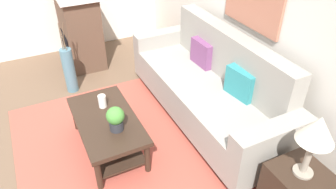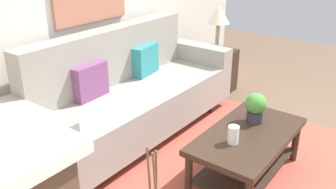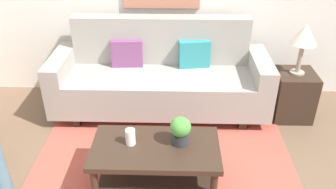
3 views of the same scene
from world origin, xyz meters
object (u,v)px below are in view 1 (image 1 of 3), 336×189
object	(u,v)px
couch	(209,87)
fireplace	(80,27)
throw_pillow_teal	(240,83)
table_lamp	(317,132)
coffee_table	(107,127)
throw_pillow_plum	(202,53)
floor_vase	(69,70)
tabletop_vase	(102,101)
potted_plant_tabletop	(116,118)

from	to	relation	value
couch	fireplace	xyz separation A→B (m)	(-2.13, -1.03, 0.15)
throw_pillow_teal	table_lamp	distance (m)	1.20
coffee_table	table_lamp	xyz separation A→B (m)	(1.52, 1.17, 0.68)
throw_pillow_plum	coffee_table	bearing A→B (deg)	-73.70
couch	throw_pillow_plum	world-z (taller)	couch
coffee_table	floor_vase	bearing A→B (deg)	-175.06
tabletop_vase	table_lamp	bearing A→B (deg)	33.46
fireplace	throw_pillow_teal	bearing A→B (deg)	24.62
throw_pillow_teal	fireplace	xyz separation A→B (m)	(-2.52, -1.15, -0.09)
fireplace	floor_vase	size ratio (longest dim) A/B	1.81
throw_pillow_plum	coffee_table	xyz separation A→B (m)	(0.41, -1.40, -0.37)
throw_pillow_teal	floor_vase	world-z (taller)	throw_pillow_teal
tabletop_vase	table_lamp	world-z (taller)	table_lamp
throw_pillow_teal	throw_pillow_plum	bearing A→B (deg)	180.00
throw_pillow_plum	floor_vase	world-z (taller)	throw_pillow_plum
throw_pillow_teal	tabletop_vase	bearing A→B (deg)	-113.21
couch	throw_pillow_teal	xyz separation A→B (m)	(0.39, 0.12, 0.25)
floor_vase	throw_pillow_plum	bearing A→B (deg)	58.05
coffee_table	couch	bearing A→B (deg)	90.79
potted_plant_tabletop	fireplace	size ratio (longest dim) A/B	0.23
floor_vase	couch	bearing A→B (deg)	46.16
coffee_table	fireplace	world-z (taller)	fireplace
throw_pillow_teal	floor_vase	size ratio (longest dim) A/B	0.56
throw_pillow_plum	potted_plant_tabletop	distance (m)	1.50
coffee_table	fireplace	size ratio (longest dim) A/B	0.95
couch	tabletop_vase	xyz separation A→B (m)	(-0.20, -1.25, 0.07)
floor_vase	tabletop_vase	bearing A→B (deg)	7.38
coffee_table	tabletop_vase	size ratio (longest dim) A/B	7.66
coffee_table	floor_vase	xyz separation A→B (m)	(-1.36, -0.12, 0.01)
table_lamp	fireplace	size ratio (longest dim) A/B	0.49
couch	coffee_table	distance (m)	1.28
throw_pillow_teal	tabletop_vase	world-z (taller)	throw_pillow_teal
couch	tabletop_vase	size ratio (longest dim) A/B	17.17
coffee_table	potted_plant_tabletop	size ratio (longest dim) A/B	4.20
throw_pillow_plum	throw_pillow_teal	bearing A→B (deg)	0.00
fireplace	floor_vase	distance (m)	0.91
tabletop_vase	fireplace	xyz separation A→B (m)	(-1.93, 0.22, 0.08)
floor_vase	potted_plant_tabletop	bearing A→B (deg)	6.00
couch	throw_pillow_plum	distance (m)	0.48
tabletop_vase	potted_plant_tabletop	bearing A→B (deg)	2.25
throw_pillow_teal	potted_plant_tabletop	xyz separation A→B (m)	(-0.16, -1.36, -0.11)
throw_pillow_plum	coffee_table	distance (m)	1.51
potted_plant_tabletop	floor_vase	xyz separation A→B (m)	(-1.57, -0.16, -0.25)
potted_plant_tabletop	floor_vase	bearing A→B (deg)	-174.00
fireplace	floor_vase	world-z (taller)	fireplace
table_lamp	fireplace	world-z (taller)	fireplace
couch	potted_plant_tabletop	size ratio (longest dim) A/B	9.41
coffee_table	tabletop_vase	world-z (taller)	tabletop_vase
coffee_table	tabletop_vase	xyz separation A→B (m)	(-0.21, 0.03, 0.19)
couch	throw_pillow_plum	xyz separation A→B (m)	(-0.39, 0.12, 0.25)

